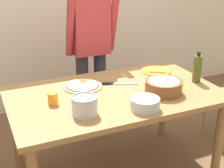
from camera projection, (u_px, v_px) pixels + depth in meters
The scene contains 10 objects.
dining_table at pixel (115, 103), 2.50m from camera, with size 1.60×0.96×0.76m.
person_cook at pixel (91, 44), 3.07m from camera, with size 0.49×0.25×1.62m.
pizza_raw_on_board at pixel (83, 86), 2.56m from camera, with size 0.30×0.30×0.02m.
plate_with_slice at pixel (156, 71), 2.89m from camera, with size 0.26×0.26×0.02m.
popcorn_bowl at pixel (164, 85), 2.43m from camera, with size 0.28×0.28×0.11m.
mixing_bowl_steel at pixel (145, 104), 2.19m from camera, with size 0.20×0.20×0.08m.
olive_oil_bottle at pixel (197, 69), 2.62m from camera, with size 0.07×0.07×0.26m.
steel_pot at pixel (85, 105), 2.10m from camera, with size 0.17×0.17×0.13m.
cup_orange at pixel (53, 99), 2.26m from camera, with size 0.07×0.07×0.09m, color orange.
chef_knife at pixel (116, 83), 2.61m from camera, with size 0.28×0.13×0.02m.
Camera 1 is at (-0.94, -2.05, 1.75)m, focal length 51.88 mm.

